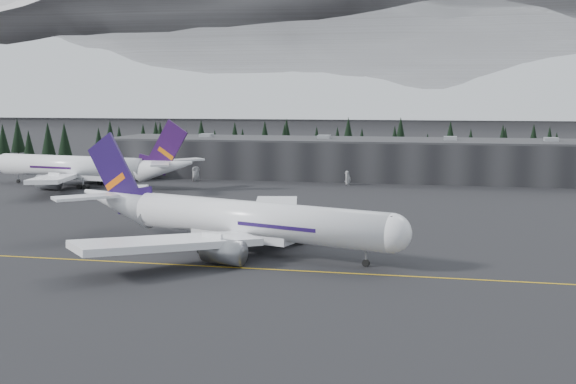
% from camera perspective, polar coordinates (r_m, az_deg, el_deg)
% --- Properties ---
extents(ground, '(1400.00, 1400.00, 0.00)m').
position_cam_1_polar(ground, '(112.84, -2.09, -5.85)').
color(ground, black).
rests_on(ground, ground).
extents(taxiline, '(400.00, 0.40, 0.02)m').
position_cam_1_polar(taxiline, '(110.96, -2.34, -6.08)').
color(taxiline, gold).
rests_on(taxiline, ground).
extents(terminal, '(160.00, 30.00, 12.60)m').
position_cam_1_polar(terminal, '(233.87, 5.28, 2.67)').
color(terminal, black).
rests_on(terminal, ground).
extents(treeline, '(360.00, 20.00, 15.00)m').
position_cam_1_polar(treeline, '(270.47, 6.18, 3.58)').
color(treeline, black).
rests_on(treeline, ground).
extents(mountain_ridge, '(4400.00, 900.00, 420.00)m').
position_cam_1_polar(mountain_ridge, '(1107.14, 10.50, 6.11)').
color(mountain_ridge, white).
rests_on(mountain_ridge, ground).
extents(jet_main, '(64.74, 58.47, 19.52)m').
position_cam_1_polar(jet_main, '(123.77, -4.68, -2.07)').
color(jet_main, white).
rests_on(jet_main, ground).
extents(jet_parked, '(67.28, 61.65, 19.89)m').
position_cam_1_polar(jet_parked, '(217.11, -15.47, 1.87)').
color(jet_parked, white).
rests_on(jet_parked, ground).
extents(gse_vehicle_a, '(4.07, 5.04, 1.28)m').
position_cam_1_polar(gse_vehicle_a, '(225.58, -7.30, 1.02)').
color(gse_vehicle_a, silver).
rests_on(gse_vehicle_a, ground).
extents(gse_vehicle_b, '(4.61, 3.44, 1.46)m').
position_cam_1_polar(gse_vehicle_b, '(214.85, 4.76, 0.75)').
color(gse_vehicle_b, silver).
rests_on(gse_vehicle_b, ground).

